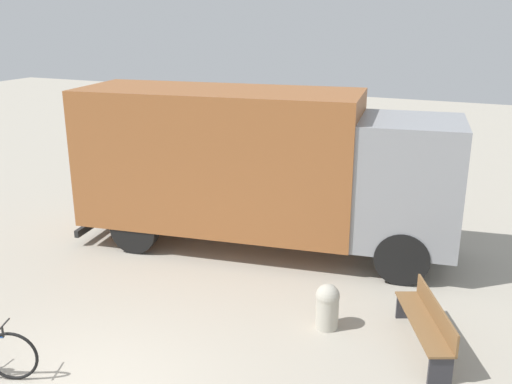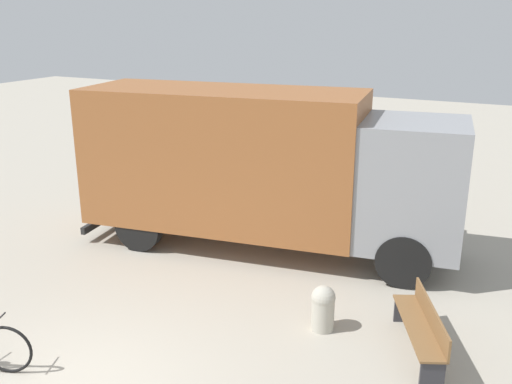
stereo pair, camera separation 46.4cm
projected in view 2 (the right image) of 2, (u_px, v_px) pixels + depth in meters
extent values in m
cube|color=#99592D|center=(224.00, 157.00, 12.34)|extent=(6.21, 3.03, 2.94)
cube|color=gray|center=(412.00, 184.00, 11.22)|extent=(2.28, 2.39, 2.50)
cube|color=black|center=(108.00, 216.00, 13.76)|extent=(0.40, 2.10, 0.16)
cylinder|color=black|center=(410.00, 226.00, 12.46)|extent=(1.08, 0.42, 1.05)
cylinder|color=black|center=(403.00, 261.00, 10.74)|extent=(1.08, 0.42, 1.05)
cylinder|color=black|center=(177.00, 201.00, 14.13)|extent=(1.08, 0.42, 1.05)
cylinder|color=black|center=(139.00, 227.00, 12.41)|extent=(1.08, 0.42, 1.05)
cube|color=brown|center=(418.00, 326.00, 8.64)|extent=(1.15, 1.92, 0.04)
cube|color=brown|center=(431.00, 317.00, 8.58)|extent=(0.82, 1.77, 0.36)
cube|color=#2D2D33|center=(432.00, 376.00, 7.84)|extent=(0.33, 0.18, 0.44)
cube|color=#2D2D33|center=(404.00, 310.00, 9.58)|extent=(0.33, 0.18, 0.44)
torus|color=black|center=(7.00, 350.00, 8.17)|extent=(0.73, 0.31, 0.76)
cylinder|color=#B2AD9E|center=(323.00, 313.00, 9.34)|extent=(0.38, 0.38, 0.58)
sphere|color=#B2AD9E|center=(323.00, 297.00, 9.25)|extent=(0.40, 0.40, 0.40)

